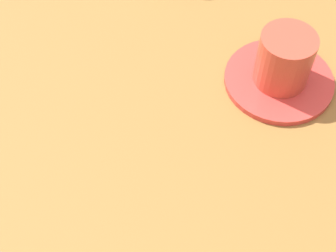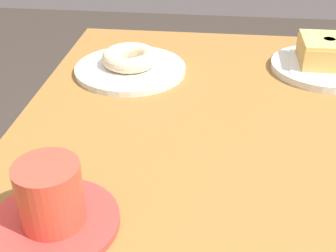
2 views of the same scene
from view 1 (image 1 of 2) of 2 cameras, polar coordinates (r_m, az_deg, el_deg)
The scene contains 2 objects.
table at distance 0.72m, azimuth -5.36°, elevation -7.22°, with size 0.98×0.65×0.77m.
coffee_cup at distance 0.66m, azimuth 12.79°, elevation 6.66°, with size 0.14×0.14×0.08m.
Camera 1 is at (0.32, 0.13, 1.27)m, focal length 54.15 mm.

